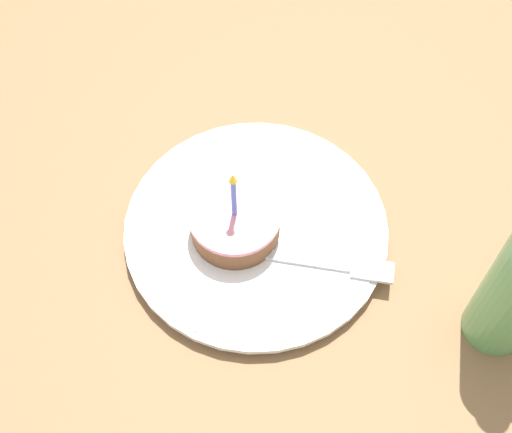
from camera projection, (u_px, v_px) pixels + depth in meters
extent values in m
cube|color=brown|center=(226.00, 252.00, 0.81)|extent=(2.40, 2.40, 0.04)
cylinder|color=silver|center=(256.00, 230.00, 0.79)|extent=(0.28, 0.28, 0.02)
cylinder|color=silver|center=(256.00, 228.00, 0.78)|extent=(0.29, 0.29, 0.01)
cylinder|color=brown|center=(235.00, 224.00, 0.76)|extent=(0.10, 0.10, 0.03)
cylinder|color=#D17A8C|center=(235.00, 215.00, 0.75)|extent=(0.10, 0.10, 0.01)
cylinder|color=#4C72E0|center=(234.00, 198.00, 0.72)|extent=(0.01, 0.01, 0.06)
cone|color=yellow|center=(233.00, 178.00, 0.69)|extent=(0.01, 0.01, 0.01)
cube|color=silver|center=(281.00, 256.00, 0.76)|extent=(0.08, 0.14, 0.00)
cube|color=silver|center=(372.00, 270.00, 0.75)|extent=(0.04, 0.05, 0.00)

